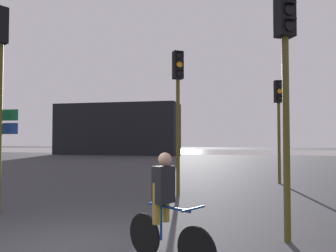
{
  "coord_description": "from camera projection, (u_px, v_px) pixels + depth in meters",
  "views": [
    {
      "loc": [
        2.7,
        -4.81,
        1.84
      ],
      "look_at": [
        0.5,
        5.0,
        2.2
      ],
      "focal_mm": 35.0,
      "sensor_mm": 36.0,
      "label": 1
    }
  ],
  "objects": [
    {
      "name": "water_strip",
      "position": [
        221.0,
        152.0,
        43.63
      ],
      "size": [
        80.0,
        16.0,
        0.01
      ],
      "primitive_type": "cube",
      "color": "gray",
      "rests_on": "ground"
    },
    {
      "name": "distant_building",
      "position": [
        117.0,
        129.0,
        36.33
      ],
      "size": [
        13.62,
        4.0,
        5.6
      ],
      "primitive_type": "cube",
      "color": "black",
      "rests_on": "ground"
    },
    {
      "name": "traffic_light_near_right",
      "position": [
        286.0,
        64.0,
        5.88
      ],
      "size": [
        0.4,
        0.42,
        4.56
      ],
      "rotation": [
        0.0,
        0.0,
        3.64
      ],
      "color": "#4C4719",
      "rests_on": "ground"
    },
    {
      "name": "traffic_light_far_right",
      "position": [
        279.0,
        111.0,
        13.22
      ],
      "size": [
        0.37,
        0.39,
        4.16
      ],
      "rotation": [
        0.0,
        0.0,
        3.39
      ],
      "color": "#4C4719",
      "rests_on": "ground"
    },
    {
      "name": "traffic_light_center",
      "position": [
        178.0,
        95.0,
        10.53
      ],
      "size": [
        0.4,
        0.42,
        4.64
      ],
      "rotation": [
        0.0,
        0.0,
        3.72
      ],
      "color": "#4C4719",
      "rests_on": "ground"
    },
    {
      "name": "traffic_light_near_left",
      "position": [
        0.0,
        71.0,
        8.08
      ],
      "size": [
        0.4,
        0.42,
        5.07
      ],
      "rotation": [
        0.0,
        0.0,
        2.66
      ],
      "color": "#4C4719",
      "rests_on": "ground"
    },
    {
      "name": "cyclist",
      "position": [
        165.0,
        207.0,
        4.78
      ],
      "size": [
        1.47,
        0.94,
        1.62
      ],
      "rotation": [
        0.0,
        0.0,
        -2.13
      ],
      "color": "black",
      "rests_on": "ground"
    }
  ]
}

